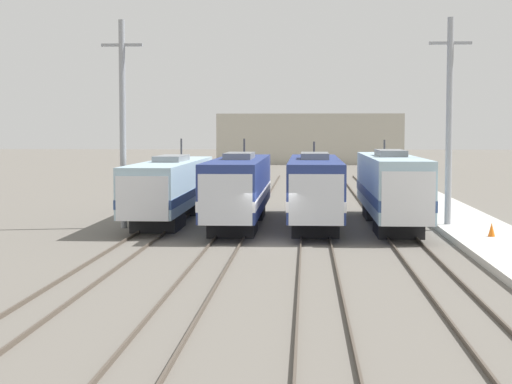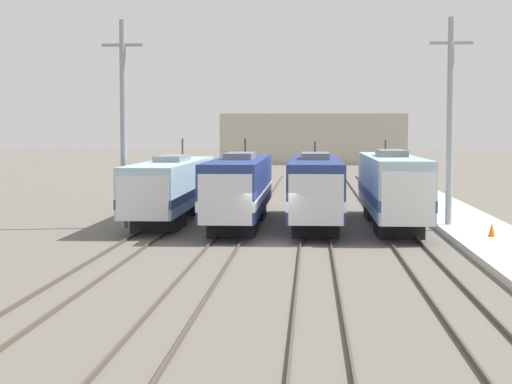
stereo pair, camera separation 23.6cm
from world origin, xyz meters
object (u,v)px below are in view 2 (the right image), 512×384
object	(u,v)px
locomotive_center_right	(315,189)
catenary_tower_right	(450,121)
locomotive_far_left	(171,187)
traffic_cone	(492,230)
locomotive_far_right	(392,188)
locomotive_center_left	(239,188)
catenary_tower_left	(123,122)

from	to	relation	value
locomotive_center_right	catenary_tower_right	world-z (taller)	catenary_tower_right
locomotive_far_left	traffic_cone	bearing A→B (deg)	-27.78
traffic_cone	locomotive_far_left	bearing A→B (deg)	152.22
locomotive_center_right	locomotive_far_right	bearing A→B (deg)	-0.49
locomotive_far_right	traffic_cone	xyz separation A→B (m)	(4.19, -6.73, -1.56)
locomotive_center_left	locomotive_far_right	world-z (taller)	locomotive_center_left
locomotive_far_right	catenary_tower_left	world-z (taller)	catenary_tower_left
locomotive_center_left	locomotive_center_right	bearing A→B (deg)	2.14
locomotive_far_left	locomotive_center_left	size ratio (longest dim) A/B	1.08
locomotive_center_left	traffic_cone	size ratio (longest dim) A/B	25.34
locomotive_far_right	traffic_cone	bearing A→B (deg)	-58.10
locomotive_center_left	catenary_tower_right	world-z (taller)	catenary_tower_right
locomotive_far_left	locomotive_center_right	distance (m)	8.90
catenary_tower_right	traffic_cone	world-z (taller)	catenary_tower_right
locomotive_far_right	traffic_cone	distance (m)	8.07
catenary_tower_left	catenary_tower_right	world-z (taller)	same
locomotive_center_left	traffic_cone	world-z (taller)	locomotive_center_left
catenary_tower_right	catenary_tower_left	bearing A→B (deg)	180.00
locomotive_far_right	locomotive_far_left	bearing A→B (deg)	169.98
locomotive_far_right	catenary_tower_left	distance (m)	15.49
locomotive_center_left	locomotive_center_right	world-z (taller)	locomotive_center_left
locomotive_center_left	traffic_cone	distance (m)	14.47
locomotive_center_left	locomotive_far_right	bearing A→B (deg)	0.83
catenary_tower_right	traffic_cone	distance (m)	7.64
catenary_tower_left	catenary_tower_right	bearing A→B (deg)	0.00
locomotive_center_right	catenary_tower_left	bearing A→B (deg)	-172.72
catenary_tower_left	traffic_cone	xyz separation A→B (m)	(19.16, -5.40, -5.27)
catenary_tower_left	catenary_tower_right	size ratio (longest dim) A/B	1.00
locomotive_center_left	locomotive_far_right	distance (m)	8.61
locomotive_far_right	catenary_tower_right	xyz separation A→B (m)	(2.96, -1.33, 3.71)
catenary_tower_left	locomotive_far_left	bearing A→B (deg)	60.21
catenary_tower_right	locomotive_center_right	bearing A→B (deg)	169.38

